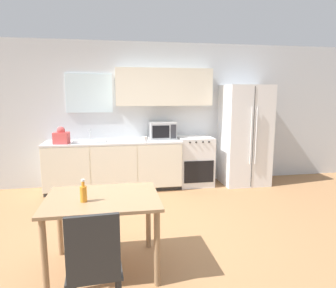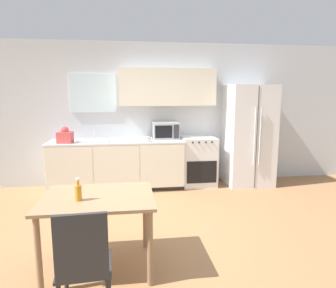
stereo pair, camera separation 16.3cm
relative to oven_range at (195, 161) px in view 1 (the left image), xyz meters
The scene contains 12 objects.
ground_plane 2.41m from the oven_range, 122.58° to the right, with size 12.00×12.00×0.00m, color #9E7047.
wall_back 1.55m from the oven_range, 165.73° to the left, with size 12.00×0.38×2.70m.
kitchen_counter 1.53m from the oven_range, behind, with size 2.43×0.67×0.90m.
oven_range is the anchor object (origin of this frame).
refrigerator 1.09m from the oven_range, ahead, with size 0.86×0.76×1.91m.
kitchen_sink 2.00m from the oven_range, behind, with size 0.58×0.44×0.20m.
microwave 0.86m from the oven_range, behind, with size 0.49×0.38×0.32m.
coffee_mug 1.12m from the oven_range, 165.54° to the right, with size 0.13×0.10×0.10m.
grocery_bag_0 2.47m from the oven_range, behind, with size 0.27×0.24×0.29m.
dining_table 3.09m from the oven_range, 121.95° to the right, with size 1.08×0.84×0.75m.
dining_chair_near 3.80m from the oven_range, 116.05° to the right, with size 0.42×0.42×0.93m.
drink_bottle 3.28m from the oven_range, 123.44° to the right, with size 0.06×0.06×0.21m.
Camera 1 is at (-0.22, -3.46, 1.73)m, focal length 32.00 mm.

